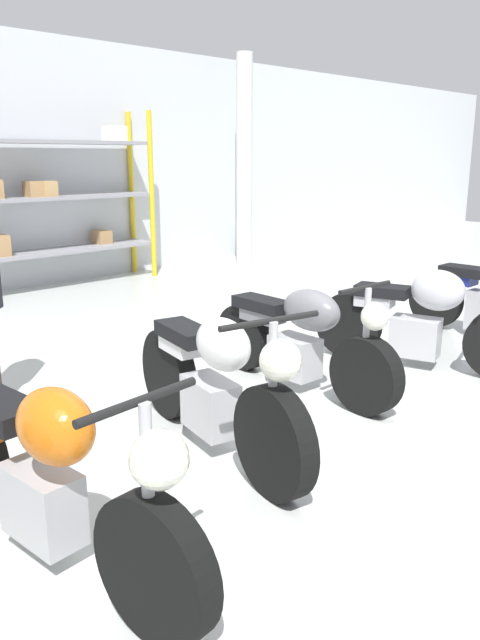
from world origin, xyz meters
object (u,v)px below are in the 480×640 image
Objects in this scene: motorcycle_orange at (49,475)px; motorcycle_grey at (301,338)px; motorcycle_silver at (425,319)px; shelving_rack at (22,199)px; motorcycle_white at (216,384)px.

motorcycle_orange reaches higher than motorcycle_grey.
motorcycle_grey is 1.01× the size of motorcycle_silver.
shelving_rack is 1.98× the size of motorcycle_orange.
motorcycle_orange is 1.08× the size of motorcycle_grey.
motorcycle_white is at bearing -70.94° from motorcycle_grey.
motorcycle_silver reaches higher than motorcycle_orange.
motorcycle_white is (-1.48, -5.64, -0.85)m from shelving_rack.
motorcycle_orange is 2.71m from motorcycle_grey.
shelving_rack is at bearing -179.02° from motorcycle_grey.
motorcycle_grey is (1.27, 0.36, -0.03)m from motorcycle_white.
motorcycle_white reaches higher than motorcycle_orange.
motorcycle_grey is (2.62, 0.69, -0.02)m from motorcycle_orange.
motorcycle_white is at bearing -108.61° from motorcycle_silver.
motorcycle_silver is (1.23, -0.44, 0.02)m from motorcycle_grey.
motorcycle_white is 1.32m from motorcycle_grey.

